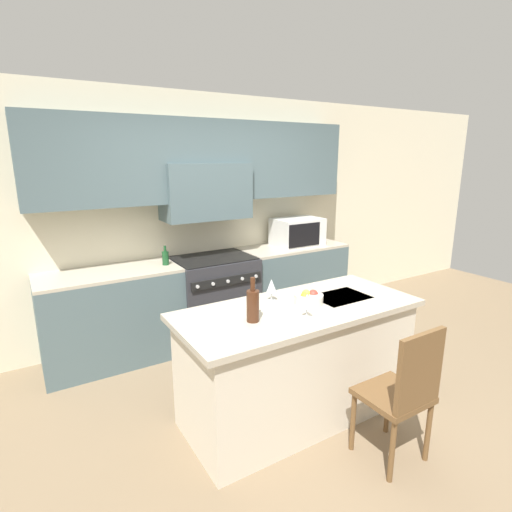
# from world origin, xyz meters

# --- Properties ---
(ground_plane) EXTENTS (10.00, 10.00, 0.00)m
(ground_plane) POSITION_xyz_m (0.00, 0.00, 0.00)
(ground_plane) COLOR #7A664C
(back_cabinetry) EXTENTS (10.00, 0.46, 2.70)m
(back_cabinetry) POSITION_xyz_m (0.00, 1.94, 1.60)
(back_cabinetry) COLOR beige
(back_cabinetry) RESTS_ON ground_plane
(back_counter) EXTENTS (3.53, 0.62, 0.94)m
(back_counter) POSITION_xyz_m (0.00, 1.69, 0.47)
(back_counter) COLOR #4C6066
(back_counter) RESTS_ON ground_plane
(range_stove) EXTENTS (0.87, 0.70, 0.94)m
(range_stove) POSITION_xyz_m (0.00, 1.67, 0.47)
(range_stove) COLOR #2D2D33
(range_stove) RESTS_ON ground_plane
(microwave) EXTENTS (0.58, 0.43, 0.34)m
(microwave) POSITION_xyz_m (1.17, 1.69, 1.11)
(microwave) COLOR silver
(microwave) RESTS_ON back_counter
(kitchen_island) EXTENTS (1.89, 0.82, 0.91)m
(kitchen_island) POSITION_xyz_m (-0.05, 0.05, 0.46)
(kitchen_island) COLOR beige
(kitchen_island) RESTS_ON ground_plane
(island_chair) EXTENTS (0.42, 0.40, 0.99)m
(island_chair) POSITION_xyz_m (0.21, -0.75, 0.55)
(island_chair) COLOR brown
(island_chair) RESTS_ON ground_plane
(wine_bottle) EXTENTS (0.09, 0.09, 0.32)m
(wine_bottle) POSITION_xyz_m (-0.49, -0.01, 1.03)
(wine_bottle) COLOR #422314
(wine_bottle) RESTS_ON kitchen_island
(wine_glass_near) EXTENTS (0.08, 0.08, 0.18)m
(wine_glass_near) POSITION_xyz_m (-0.13, -0.15, 1.03)
(wine_glass_near) COLOR white
(wine_glass_near) RESTS_ON kitchen_island
(wine_glass_far) EXTENTS (0.08, 0.08, 0.18)m
(wine_glass_far) POSITION_xyz_m (-0.16, 0.26, 1.03)
(wine_glass_far) COLOR white
(wine_glass_far) RESTS_ON kitchen_island
(fruit_bowl) EXTENTS (0.22, 0.22, 0.11)m
(fruit_bowl) POSITION_xyz_m (0.05, 0.06, 0.96)
(fruit_bowl) COLOR silver
(fruit_bowl) RESTS_ON kitchen_island
(oil_bottle_on_counter) EXTENTS (0.07, 0.07, 0.20)m
(oil_bottle_on_counter) POSITION_xyz_m (-0.54, 1.64, 1.01)
(oil_bottle_on_counter) COLOR #194723
(oil_bottle_on_counter) RESTS_ON back_counter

